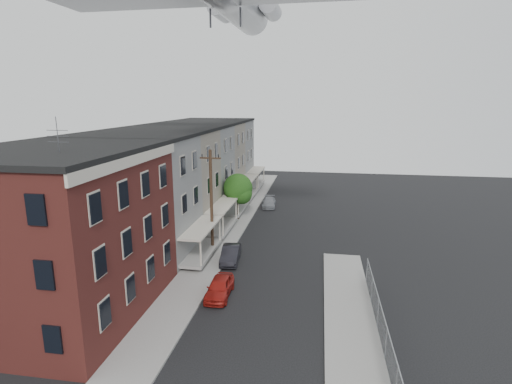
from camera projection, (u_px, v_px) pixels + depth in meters
sidewalk_left at (229, 230)px, 40.56m from camera, size 3.00×62.00×0.12m
sidewalk_right at (353, 345)px, 21.52m from camera, size 3.00×26.00×0.12m
curb_left at (243, 231)px, 40.33m from camera, size 0.15×62.00×0.14m
curb_right at (326, 342)px, 21.75m from camera, size 0.15×26.00×0.14m
corner_building at (60, 233)px, 24.08m from camera, size 10.31×12.30×12.15m
row_house_a at (132, 197)px, 33.22m from camera, size 11.98×7.00×10.30m
row_house_b at (165, 180)px, 39.95m from camera, size 11.98×7.00×10.30m
row_house_c at (187, 169)px, 46.69m from camera, size 11.98×7.00×10.30m
row_house_d at (204, 160)px, 53.42m from camera, size 11.98×7.00×10.30m
row_house_e at (218, 154)px, 60.16m from camera, size 11.98×7.00×10.30m
chainlink_fence at (386, 343)px, 20.12m from camera, size 0.06×18.06×1.90m
utility_pole at (211, 201)px, 33.77m from camera, size 1.80×0.26×9.00m
street_tree at (239, 190)px, 43.54m from camera, size 3.22×3.20×5.20m
car_near at (220, 287)px, 26.90m from camera, size 1.61×3.84×1.30m
car_mid at (231, 254)px, 32.71m from camera, size 1.75×4.06×1.30m
car_far at (269, 202)px, 49.65m from camera, size 1.88×3.99×1.13m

